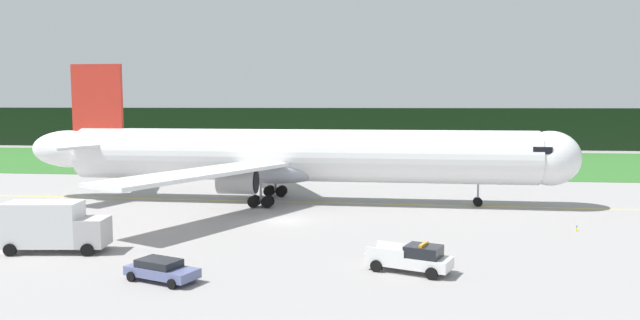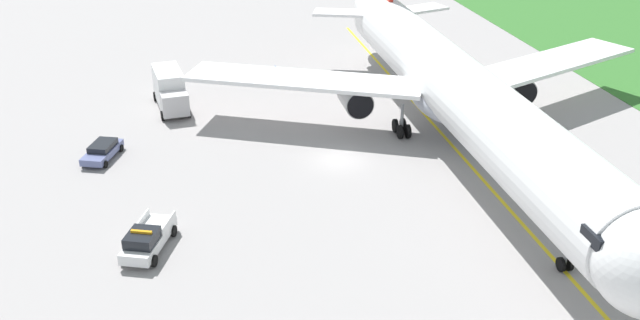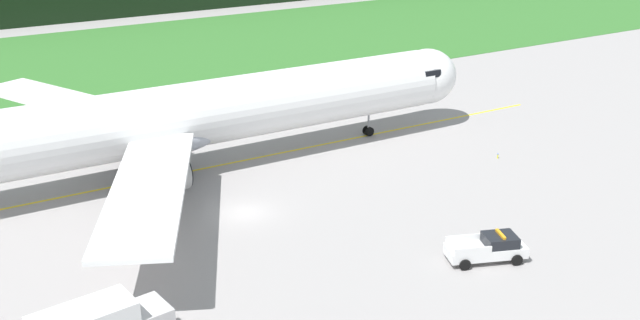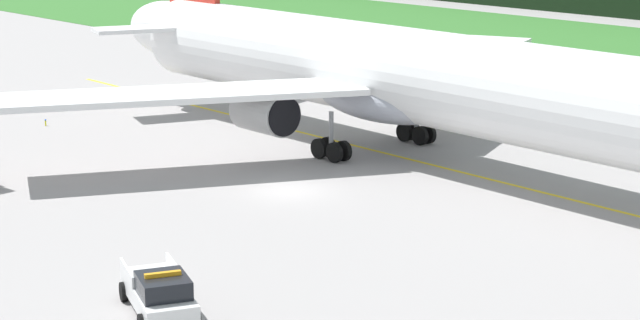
{
  "view_description": "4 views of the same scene",
  "coord_description": "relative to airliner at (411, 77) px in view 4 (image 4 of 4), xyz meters",
  "views": [
    {
      "loc": [
        9.13,
        -51.8,
        10.61
      ],
      "look_at": [
        1.7,
        10.88,
        4.45
      ],
      "focal_mm": 33.35,
      "sensor_mm": 36.0,
      "label": 1
    },
    {
      "loc": [
        50.73,
        -12.53,
        24.94
      ],
      "look_at": [
        7.76,
        -3.27,
        3.94
      ],
      "focal_mm": 40.24,
      "sensor_mm": 36.0,
      "label": 2
    },
    {
      "loc": [
        -21.61,
        -46.54,
        24.01
      ],
      "look_at": [
        4.59,
        -3.44,
        4.48
      ],
      "focal_mm": 41.74,
      "sensor_mm": 36.0,
      "label": 3
    },
    {
      "loc": [
        44.03,
        -36.58,
        15.44
      ],
      "look_at": [
        6.53,
        -3.52,
        3.42
      ],
      "focal_mm": 62.87,
      "sensor_mm": 36.0,
      "label": 4
    }
  ],
  "objects": [
    {
      "name": "taxiway_edge_light_west",
      "position": [
        -23.04,
        -11.48,
        -4.66
      ],
      "size": [
        0.12,
        0.12,
        0.46
      ],
      "color": "yellow",
      "rests_on": "ground"
    },
    {
      "name": "airliner",
      "position": [
        0.0,
        0.0,
        0.0
      ],
      "size": [
        58.73,
        43.87,
        14.75
      ],
      "color": "white",
      "rests_on": "ground"
    },
    {
      "name": "taxiway_centerline_main",
      "position": [
        0.48,
        -0.01,
        -4.91
      ],
      "size": [
        77.64,
        1.33,
        0.01
      ],
      "primitive_type": "cube",
      "rotation": [
        0.0,
        0.0,
        -0.01
      ],
      "color": "yellow",
      "rests_on": "ground"
    },
    {
      "name": "ops_pickup_truck",
      "position": [
        11.37,
        -25.05,
        -4.01
      ],
      "size": [
        5.59,
        3.68,
        1.94
      ],
      "color": "silver",
      "rests_on": "ground"
    },
    {
      "name": "ground",
      "position": [
        0.8,
        -9.99,
        -4.91
      ],
      "size": [
        320.0,
        320.0,
        0.0
      ],
      "primitive_type": "plane",
      "color": "#979392"
    }
  ]
}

